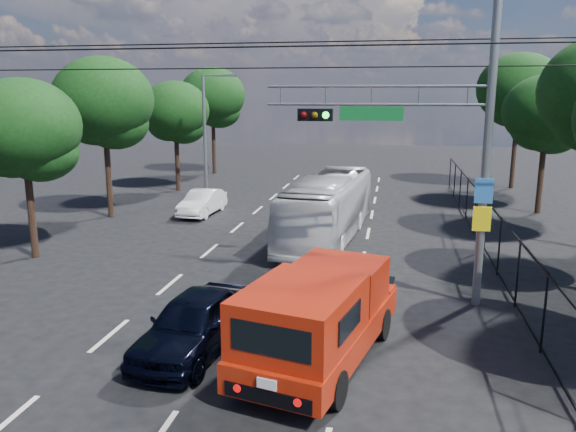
% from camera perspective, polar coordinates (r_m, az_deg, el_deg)
% --- Properties ---
extents(lane_markings, '(6.12, 38.00, 0.01)m').
position_cam_1_polar(lane_markings, '(23.42, 0.56, -2.61)').
color(lane_markings, beige).
rests_on(lane_markings, ground).
extents(signal_mast, '(6.43, 0.39, 9.50)m').
position_cam_1_polar(signal_mast, '(16.34, 15.48, 9.06)').
color(signal_mast, slate).
rests_on(signal_mast, ground).
extents(streetlight_left, '(2.09, 0.22, 7.08)m').
position_cam_1_polar(streetlight_left, '(32.05, -8.18, 8.46)').
color(streetlight_left, slate).
rests_on(streetlight_left, ground).
extents(utility_wires, '(22.00, 5.04, 0.74)m').
position_cam_1_polar(utility_wires, '(17.60, -2.47, 16.18)').
color(utility_wires, black).
rests_on(utility_wires, ground).
extents(fence_right, '(0.06, 34.03, 2.00)m').
position_cam_1_polar(fence_right, '(21.37, 20.15, -2.01)').
color(fence_right, black).
rests_on(fence_right, ground).
extents(tree_right_d, '(4.32, 4.32, 7.02)m').
position_cam_1_polar(tree_right_d, '(31.23, 24.80, 9.04)').
color(tree_right_d, black).
rests_on(tree_right_d, ground).
extents(tree_right_e, '(5.28, 5.28, 8.58)m').
position_cam_1_polar(tree_right_e, '(39.06, 22.43, 11.28)').
color(tree_right_e, black).
rests_on(tree_right_e, ground).
extents(tree_left_b, '(4.08, 4.08, 6.63)m').
position_cam_1_polar(tree_left_b, '(22.58, -25.19, 7.46)').
color(tree_left_b, black).
rests_on(tree_left_b, ground).
extents(tree_left_c, '(4.80, 4.80, 7.80)m').
position_cam_1_polar(tree_left_c, '(28.80, -18.15, 10.45)').
color(tree_left_c, black).
rests_on(tree_left_c, ground).
extents(tree_left_d, '(4.20, 4.20, 6.83)m').
position_cam_1_polar(tree_left_d, '(35.90, -11.33, 10.00)').
color(tree_left_d, black).
rests_on(tree_left_d, ground).
extents(tree_left_e, '(4.92, 4.92, 7.99)m').
position_cam_1_polar(tree_left_e, '(43.47, -7.64, 11.57)').
color(tree_left_e, black).
rests_on(tree_left_e, ground).
extents(red_pickup, '(3.38, 6.19, 2.19)m').
position_cam_1_polar(red_pickup, '(12.87, 3.27, -10.00)').
color(red_pickup, black).
rests_on(red_pickup, ground).
extents(navy_hatchback, '(2.16, 4.38, 1.44)m').
position_cam_1_polar(navy_hatchback, '(13.74, -9.58, -10.69)').
color(navy_hatchback, black).
rests_on(navy_hatchback, ground).
extents(white_bus, '(3.14, 9.79, 2.68)m').
position_cam_1_polar(white_bus, '(23.68, 4.10, 0.85)').
color(white_bus, silver).
rests_on(white_bus, ground).
extents(white_van, '(1.53, 3.86, 1.25)m').
position_cam_1_polar(white_van, '(28.84, -8.70, 1.37)').
color(white_van, white).
rests_on(white_van, ground).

